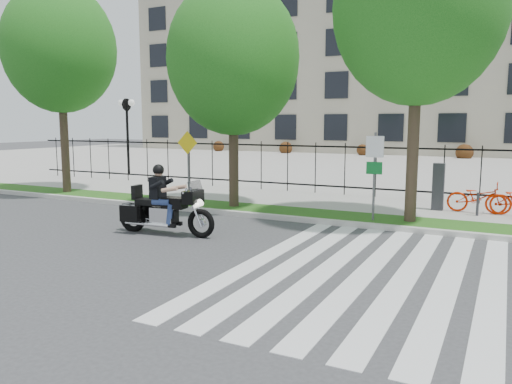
% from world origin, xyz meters
% --- Properties ---
extents(ground, '(120.00, 120.00, 0.00)m').
position_xyz_m(ground, '(0.00, 0.00, 0.00)').
color(ground, '#373739').
rests_on(ground, ground).
extents(curb, '(60.00, 0.20, 0.15)m').
position_xyz_m(curb, '(0.00, 4.10, 0.07)').
color(curb, beige).
rests_on(curb, ground).
extents(grass_verge, '(60.00, 1.50, 0.15)m').
position_xyz_m(grass_verge, '(0.00, 4.95, 0.07)').
color(grass_verge, '#214812').
rests_on(grass_verge, ground).
extents(sidewalk, '(60.00, 3.50, 0.15)m').
position_xyz_m(sidewalk, '(0.00, 7.45, 0.07)').
color(sidewalk, '#A09C95').
rests_on(sidewalk, ground).
extents(plaza, '(80.00, 34.00, 0.10)m').
position_xyz_m(plaza, '(0.00, 25.00, 0.05)').
color(plaza, '#A09C95').
rests_on(plaza, ground).
extents(crosswalk_stripes, '(5.70, 8.00, 0.01)m').
position_xyz_m(crosswalk_stripes, '(4.83, 0.00, 0.01)').
color(crosswalk_stripes, silver).
rests_on(crosswalk_stripes, ground).
extents(iron_fence, '(30.00, 0.06, 2.00)m').
position_xyz_m(iron_fence, '(0.00, 9.20, 1.15)').
color(iron_fence, black).
rests_on(iron_fence, sidewalk).
extents(office_building, '(60.00, 21.90, 20.15)m').
position_xyz_m(office_building, '(0.00, 44.92, 9.97)').
color(office_building, '#A8A088').
rests_on(office_building, ground).
extents(lamp_post_left, '(1.06, 0.70, 4.25)m').
position_xyz_m(lamp_post_left, '(-12.00, 12.00, 3.21)').
color(lamp_post_left, black).
rests_on(lamp_post_left, ground).
extents(street_tree_0, '(4.34, 4.34, 8.13)m').
position_xyz_m(street_tree_0, '(-9.08, 4.95, 5.77)').
color(street_tree_0, '#3C2C20').
rests_on(street_tree_0, grass_verge).
extents(street_tree_1, '(4.31, 4.31, 7.30)m').
position_xyz_m(street_tree_1, '(-1.32, 4.95, 4.97)').
color(street_tree_1, '#3C2C20').
rests_on(street_tree_1, grass_verge).
extents(street_tree_2, '(4.62, 4.62, 8.52)m').
position_xyz_m(street_tree_2, '(4.41, 4.95, 6.00)').
color(street_tree_2, '#3C2C20').
rests_on(street_tree_2, grass_verge).
extents(sign_pole_regulatory, '(0.50, 0.09, 2.50)m').
position_xyz_m(sign_pole_regulatory, '(3.44, 4.58, 1.74)').
color(sign_pole_regulatory, '#59595B').
rests_on(sign_pole_regulatory, grass_verge).
extents(sign_pole_warning, '(0.78, 0.09, 2.49)m').
position_xyz_m(sign_pole_warning, '(-2.89, 4.58, 1.74)').
color(sign_pole_warning, '#59595B').
rests_on(sign_pole_warning, grass_verge).
extents(motorcycle_rider, '(2.88, 0.88, 2.22)m').
position_xyz_m(motorcycle_rider, '(-1.15, 0.95, 0.74)').
color(motorcycle_rider, black).
rests_on(motorcycle_rider, ground).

